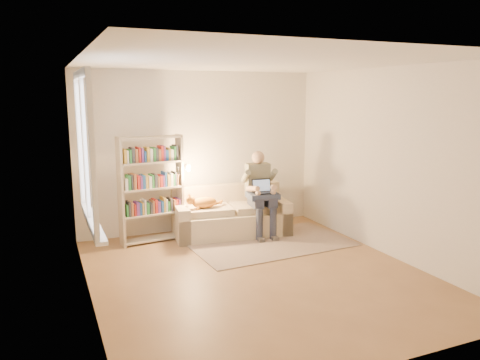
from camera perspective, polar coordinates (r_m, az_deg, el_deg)
name	(u,v)px	position (r m, az deg, el deg)	size (l,w,h in m)	color
floor	(257,274)	(6.01, 2.13, -11.38)	(4.50, 4.50, 0.00)	brown
ceiling	(259,62)	(5.59, 2.31, 14.20)	(4.00, 4.50, 0.02)	white
wall_left	(85,185)	(5.14, -18.38, -0.55)	(0.02, 4.50, 2.60)	silver
wall_right	(389,163)	(6.75, 17.76, 2.00)	(0.02, 4.50, 2.60)	silver
wall_back	(200,152)	(7.73, -4.95, 3.46)	(4.00, 0.02, 2.60)	silver
wall_front	(382,216)	(3.79, 16.97, -4.24)	(4.00, 0.02, 2.60)	silver
window	(88,174)	(5.33, -18.05, 0.67)	(0.12, 1.52, 1.69)	white
sofa	(231,217)	(7.56, -1.16, -4.53)	(1.90, 1.03, 0.77)	#CCB790
person	(260,189)	(7.45, 2.46, -1.06)	(0.44, 0.64, 1.34)	gray
cat	(205,202)	(7.28, -4.27, -2.68)	(0.60, 0.25, 0.22)	#FF9E31
blanket	(261,196)	(7.34, 2.56, -1.90)	(0.46, 0.38, 0.08)	#2C364E
laptop	(261,189)	(7.33, 2.54, -1.16)	(0.33, 0.28, 0.27)	black
bookshelf	(151,184)	(7.17, -10.75, -0.47)	(1.10, 0.36, 1.63)	#BDAC8E
rug	(270,243)	(7.17, 3.71, -7.66)	(2.38, 1.40, 0.01)	gray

